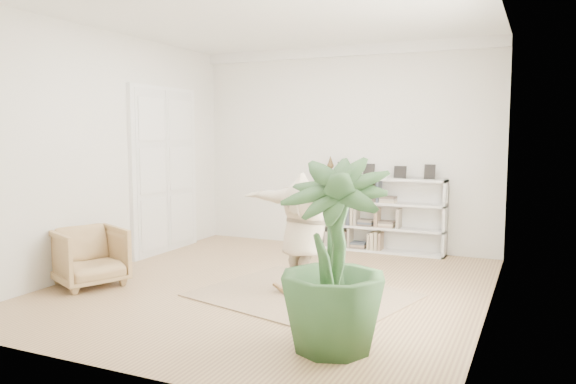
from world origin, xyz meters
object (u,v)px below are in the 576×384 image
(bookshelf, at_px, (381,216))
(person, at_px, (303,228))
(houseplant, at_px, (333,256))
(armchair, at_px, (89,257))
(rocker_board, at_px, (303,291))

(bookshelf, bearing_deg, person, -93.63)
(person, xyz_separation_m, houseplant, (0.95, -1.52, 0.04))
(armchair, height_order, person, person)
(houseplant, bearing_deg, person, 121.99)
(person, bearing_deg, armchair, 28.88)
(rocker_board, xyz_separation_m, houseplant, (0.95, -1.52, 0.85))
(person, height_order, houseplant, houseplant)
(person, relative_size, houseplant, 0.99)
(person, bearing_deg, rocker_board, -75.42)
(rocker_board, distance_m, person, 0.81)
(bookshelf, distance_m, person, 3.07)
(armchair, xyz_separation_m, person, (2.85, 0.73, 0.48))
(bookshelf, bearing_deg, houseplant, -80.62)
(armchair, xyz_separation_m, houseplant, (3.80, -0.79, 0.52))
(armchair, height_order, rocker_board, armchair)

